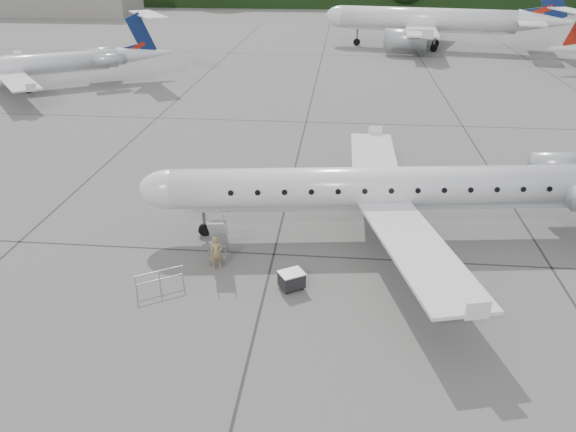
# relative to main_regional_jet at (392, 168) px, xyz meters

# --- Properties ---
(ground) EXTENTS (320.00, 320.00, 0.00)m
(ground) POSITION_rel_main_regional_jet_xyz_m (-1.15, -6.52, -3.87)
(ground) COLOR #5F5F5D
(ground) RESTS_ON ground
(main_regional_jet) EXTENTS (32.73, 25.43, 7.74)m
(main_regional_jet) POSITION_rel_main_regional_jet_xyz_m (0.00, 0.00, 0.00)
(main_regional_jet) COLOR silver
(main_regional_jet) RESTS_ON ground
(airstair) EXTENTS (1.14, 2.39, 2.43)m
(airstair) POSITION_rel_main_regional_jet_xyz_m (-8.80, -3.44, -2.66)
(airstair) COLOR silver
(airstair) RESTS_ON ground
(passenger) EXTENTS (0.76, 0.63, 1.77)m
(passenger) POSITION_rel_main_regional_jet_xyz_m (-8.63, -4.73, -2.98)
(passenger) COLOR olive
(passenger) RESTS_ON ground
(safety_railing) EXTENTS (1.90, 1.24, 1.00)m
(safety_railing) POSITION_rel_main_regional_jet_xyz_m (-10.88, -6.89, -3.37)
(safety_railing) COLOR #94969C
(safety_railing) RESTS_ON ground
(baggage_cart) EXTENTS (1.37, 1.30, 0.93)m
(baggage_cart) POSITION_rel_main_regional_jet_xyz_m (-4.77, -6.19, -3.41)
(baggage_cart) COLOR black
(baggage_cart) RESTS_ON ground
(bg_narrowbody) EXTENTS (37.47, 30.07, 12.01)m
(bg_narrowbody) POSITION_rel_main_regional_jet_xyz_m (9.45, 63.53, 2.14)
(bg_narrowbody) COLOR silver
(bg_narrowbody) RESTS_ON ground
(bg_regional_left) EXTENTS (35.28, 32.77, 7.52)m
(bg_regional_left) POSITION_rel_main_regional_jet_xyz_m (-38.66, 30.33, -0.11)
(bg_regional_left) COLOR silver
(bg_regional_left) RESTS_ON ground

